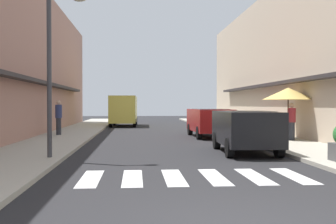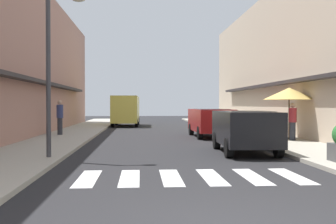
# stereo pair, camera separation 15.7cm
# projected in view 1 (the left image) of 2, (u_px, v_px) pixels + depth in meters

# --- Properties ---
(ground_plane) EXTENTS (81.00, 81.00, 0.00)m
(ground_plane) POSITION_uv_depth(u_px,v_px,m) (164.00, 139.00, 19.95)
(ground_plane) COLOR #232326
(sidewalk_left) EXTENTS (2.81, 51.55, 0.12)m
(sidewalk_left) POSITION_uv_depth(u_px,v_px,m) (62.00, 138.00, 19.57)
(sidewalk_left) COLOR #ADA899
(sidewalk_left) RESTS_ON ground_plane
(sidewalk_right) EXTENTS (2.81, 51.55, 0.12)m
(sidewalk_right) POSITION_uv_depth(u_px,v_px,m) (261.00, 137.00, 20.34)
(sidewalk_right) COLOR #ADA899
(sidewalk_right) RESTS_ON ground_plane
(building_row_right) EXTENTS (5.50, 35.14, 8.32)m
(building_row_right) POSITION_uv_depth(u_px,v_px,m) (329.00, 58.00, 21.40)
(building_row_right) COLOR #C6B299
(building_row_right) RESTS_ON ground_plane
(crosswalk) EXTENTS (5.20, 2.20, 0.01)m
(crosswalk) POSITION_uv_depth(u_px,v_px,m) (194.00, 177.00, 9.41)
(crosswalk) COLOR silver
(crosswalk) RESTS_ON ground_plane
(parked_car_near) EXTENTS (1.94, 4.05, 1.47)m
(parked_car_near) POSITION_uv_depth(u_px,v_px,m) (245.00, 127.00, 14.16)
(parked_car_near) COLOR black
(parked_car_near) RESTS_ON ground_plane
(parked_car_mid) EXTENTS (1.88, 4.39, 1.47)m
(parked_car_mid) POSITION_uv_depth(u_px,v_px,m) (209.00, 119.00, 21.12)
(parked_car_mid) COLOR maroon
(parked_car_mid) RESTS_ON ground_plane
(delivery_van) EXTENTS (2.11, 5.45, 2.37)m
(delivery_van) POSITION_uv_depth(u_px,v_px,m) (124.00, 108.00, 31.90)
(delivery_van) COLOR #D8CC4C
(delivery_van) RESTS_ON ground_plane
(street_lamp) EXTENTS (1.19, 0.28, 5.00)m
(street_lamp) POSITION_uv_depth(u_px,v_px,m) (56.00, 54.00, 12.11)
(street_lamp) COLOR #38383D
(street_lamp) RESTS_ON sidewalk_left
(cafe_umbrella) EXTENTS (2.36, 2.36, 2.35)m
(cafe_umbrella) POSITION_uv_depth(u_px,v_px,m) (288.00, 94.00, 18.59)
(cafe_umbrella) COLOR #262626
(cafe_umbrella) RESTS_ON sidewalk_right
(planter_midblock) EXTENTS (0.86, 0.86, 1.00)m
(planter_midblock) POSITION_uv_depth(u_px,v_px,m) (263.00, 129.00, 18.90)
(planter_midblock) COLOR #4C4C4C
(planter_midblock) RESTS_ON sidewalk_right
(pedestrian_walking_near) EXTENTS (0.34, 0.34, 1.64)m
(pedestrian_walking_near) POSITION_uv_depth(u_px,v_px,m) (292.00, 121.00, 17.87)
(pedestrian_walking_near) COLOR #282B33
(pedestrian_walking_near) RESTS_ON sidewalk_right
(pedestrian_walking_far) EXTENTS (0.34, 0.34, 1.80)m
(pedestrian_walking_far) POSITION_uv_depth(u_px,v_px,m) (59.00, 116.00, 21.07)
(pedestrian_walking_far) COLOR #282B33
(pedestrian_walking_far) RESTS_ON sidewalk_left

